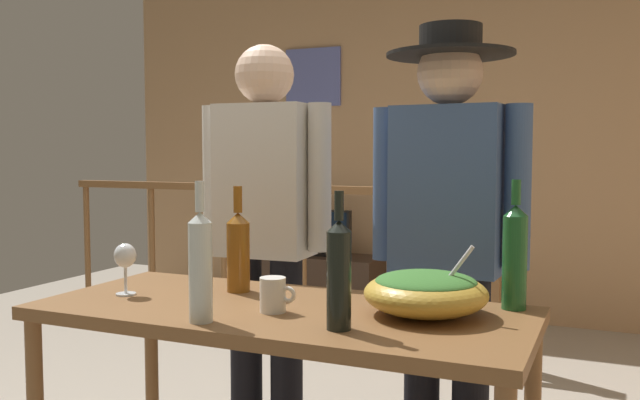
% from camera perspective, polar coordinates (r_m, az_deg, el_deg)
% --- Properties ---
extents(back_wall, '(5.61, 0.10, 2.88)m').
position_cam_1_polar(back_wall, '(5.26, 10.75, 6.04)').
color(back_wall, tan).
rests_on(back_wall, ground_plane).
extents(framed_picture, '(0.48, 0.03, 0.47)m').
position_cam_1_polar(framed_picture, '(5.58, -0.57, 10.33)').
color(framed_picture, '#5863AB').
extents(stair_railing, '(3.17, 0.10, 1.09)m').
position_cam_1_polar(stair_railing, '(4.40, 0.86, -3.42)').
color(stair_railing, brown).
rests_on(stair_railing, ground_plane).
extents(tv_console, '(0.90, 0.40, 0.45)m').
position_cam_1_polar(tv_console, '(5.30, 0.26, -7.11)').
color(tv_console, '#38281E').
rests_on(tv_console, ground_plane).
extents(flat_screen_tv, '(0.48, 0.12, 0.36)m').
position_cam_1_polar(flat_screen_tv, '(5.21, 0.13, -2.39)').
color(flat_screen_tv, black).
rests_on(flat_screen_tv, tv_console).
extents(serving_table, '(1.48, 0.64, 0.80)m').
position_cam_1_polar(serving_table, '(2.07, -3.35, -11.33)').
color(serving_table, brown).
rests_on(serving_table, ground_plane).
extents(salad_bowl, '(0.35, 0.35, 0.21)m').
position_cam_1_polar(salad_bowl, '(1.95, 8.93, -7.61)').
color(salad_bowl, gold).
rests_on(salad_bowl, serving_table).
extents(wine_glass, '(0.07, 0.07, 0.17)m').
position_cam_1_polar(wine_glass, '(2.27, -16.15, -4.74)').
color(wine_glass, silver).
rests_on(wine_glass, serving_table).
extents(wine_bottle_clear, '(0.06, 0.06, 0.39)m').
position_cam_1_polar(wine_bottle_clear, '(1.86, -10.07, -5.39)').
color(wine_bottle_clear, silver).
rests_on(wine_bottle_clear, serving_table).
extents(wine_bottle_green, '(0.07, 0.07, 0.38)m').
position_cam_1_polar(wine_bottle_green, '(2.06, 16.14, -4.49)').
color(wine_bottle_green, '#1E5628').
rests_on(wine_bottle_green, serving_table).
extents(wine_bottle_dark, '(0.06, 0.06, 0.36)m').
position_cam_1_polar(wine_bottle_dark, '(1.76, 1.61, -6.16)').
color(wine_bottle_dark, black).
rests_on(wine_bottle_dark, serving_table).
extents(wine_bottle_amber, '(0.08, 0.08, 0.35)m').
position_cam_1_polar(wine_bottle_amber, '(2.25, -6.93, -4.19)').
color(wine_bottle_amber, brown).
rests_on(wine_bottle_amber, serving_table).
extents(mug_white, '(0.11, 0.08, 0.10)m').
position_cam_1_polar(mug_white, '(1.97, -3.96, -8.00)').
color(mug_white, white).
rests_on(mug_white, serving_table).
extents(person_standing_left, '(0.55, 0.24, 1.68)m').
position_cam_1_polar(person_standing_left, '(2.69, -4.64, -1.64)').
color(person_standing_left, black).
rests_on(person_standing_left, ground_plane).
extents(person_standing_right, '(0.57, 0.45, 1.70)m').
position_cam_1_polar(person_standing_right, '(2.43, 10.77, -1.67)').
color(person_standing_right, black).
rests_on(person_standing_right, ground_plane).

